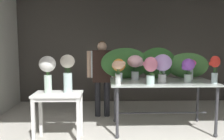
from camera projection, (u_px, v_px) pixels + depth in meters
name	position (u px, v px, depth m)	size (l,w,h in m)	color
ground_plane	(139.00, 124.00, 4.56)	(8.57, 8.57, 0.00)	beige
wall_back	(130.00, 50.00, 6.35)	(5.95, 0.12, 2.72)	#4C4742
display_table_glass	(162.00, 88.00, 4.24)	(1.83, 1.00, 0.88)	#B9C3BB
side_table_white	(58.00, 100.00, 3.74)	(0.75, 0.49, 0.77)	white
florist	(102.00, 70.00, 4.98)	(0.64, 0.24, 1.59)	#232328
foliage_backdrop	(158.00, 64.00, 4.58)	(2.08, 0.31, 0.59)	#387033
vase_scarlet_carnations	(215.00, 67.00, 3.98)	(0.17, 0.16, 0.46)	silver
vase_lilac_stock	(162.00, 65.00, 4.03)	(0.33, 0.31, 0.49)	silver
vase_violet_freesia	(188.00, 68.00, 4.07)	(0.24, 0.22, 0.41)	silver
vase_rosy_snapdragons	(151.00, 68.00, 3.86)	(0.24, 0.22, 0.45)	silver
vase_sunset_ranunculus	(119.00, 68.00, 4.23)	(0.24, 0.22, 0.40)	silver
vase_blush_hydrangea	(135.00, 64.00, 4.35)	(0.30, 0.29, 0.45)	silver
vase_ivory_peonies	(162.00, 64.00, 4.38)	(0.25, 0.23, 0.47)	silver
vase_fuchsia_anemones	(191.00, 67.00, 4.42)	(0.20, 0.19, 0.37)	silver
vase_peach_tulips	(118.00, 69.00, 3.84)	(0.22, 0.20, 0.39)	silver
vase_white_roses_tall	(48.00, 69.00, 3.69)	(0.26, 0.26, 0.58)	silver
vase_cream_lisianthus_tall	(68.00, 71.00, 3.75)	(0.23, 0.23, 0.60)	silver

